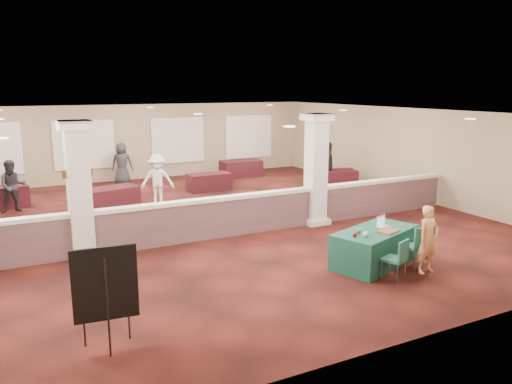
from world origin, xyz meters
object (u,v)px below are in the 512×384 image
attendee_d (122,164)px  attendee_a (13,186)px  easel_board (105,285)px  woman (428,240)px  far_table_front_center (110,198)px  attendee_b (157,179)px  conf_chair_side (398,256)px  far_table_back_center (209,182)px  attendee_c (328,165)px  far_table_front_right (333,179)px  near_table (375,247)px  conf_chair_main (420,244)px  far_table_back_right (241,169)px

attendee_d → attendee_a: bearing=57.7°
easel_board → woman: bearing=7.3°
far_table_front_center → attendee_b: size_ratio=1.03×
conf_chair_side → easel_board: (-5.89, -0.13, 0.53)m
attendee_b → far_table_front_center: bearing=-162.1°
conf_chair_side → far_table_back_center: (-0.09, 10.28, -0.18)m
attendee_b → attendee_c: size_ratio=0.93×
far_table_back_center → conf_chair_side: bearing=-89.5°
conf_chair_side → woman: (0.86, 0.03, 0.23)m
easel_board → far_table_front_right: easel_board is taller
far_table_front_center → far_table_front_right: (8.50, -0.51, 0.01)m
near_table → attendee_b: bearing=88.9°
attendee_b → conf_chair_side: bearing=-56.5°
attendee_b → attendee_d: bearing=112.4°
easel_board → attendee_c: (10.13, 8.68, -0.12)m
far_table_front_center → far_table_back_center: size_ratio=1.08×
conf_chair_main → attendee_d: bearing=119.7°
near_table → far_table_back_center: size_ratio=1.29×
attendee_d → near_table: bearing=125.4°
conf_chair_side → woman: woman is taller
easel_board → attendee_b: bearing=75.4°
far_table_front_right → far_table_back_center: 4.87m
near_table → conf_chair_side: size_ratio=2.43×
far_table_back_center → far_table_back_right: bearing=42.0°
woman → attendee_b: (-3.35, 8.91, 0.12)m
far_table_back_center → attendee_d: bearing=135.6°
conf_chair_side → far_table_back_right: conf_chair_side is taller
woman → attendee_a: bearing=124.5°
conf_chair_main → woman: bearing=-83.6°
conf_chair_side → attendee_a: size_ratio=0.52×
far_table_back_center → attendee_b: attendee_b is taller
easel_board → far_table_front_right: (10.30, 8.56, -0.67)m
near_table → far_table_front_right: (4.23, 7.50, -0.04)m
near_table → conf_chair_side: bearing=-120.5°
near_table → attendee_b: 8.46m
woman → attendee_d: bearing=102.3°
far_table_back_center → conf_chair_main: bearing=-84.4°
far_table_front_right → conf_chair_side: bearing=-117.6°
attendee_a → attendee_b: attendee_b is taller
far_table_front_center → attendee_d: attendee_d is taller
conf_chair_main → easel_board: size_ratio=0.60×
far_table_back_right → woman: bearing=-96.7°
attendee_b → far_table_back_right: bearing=54.1°
woman → attendee_c: (3.38, 8.52, 0.18)m
far_table_front_center → attendee_c: (8.33, -0.39, 0.56)m
far_table_back_right → attendee_a: (-9.20, -2.50, 0.48)m
conf_chair_main → conf_chair_side: 0.93m
near_table → attendee_d: 12.39m
attendee_c → attendee_b: bearing=116.1°
woman → conf_chair_main: bearing=79.4°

